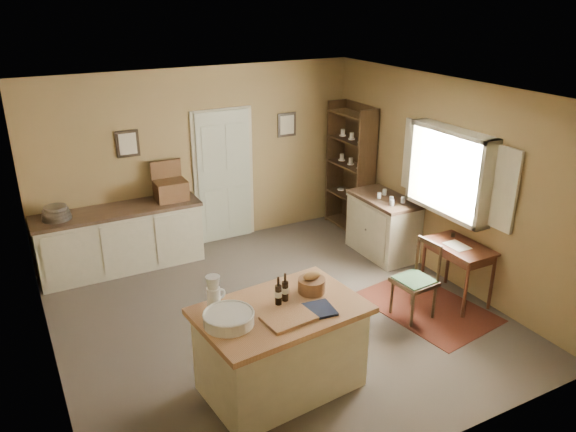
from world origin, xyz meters
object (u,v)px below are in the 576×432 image
object	(u,v)px
desk_chair	(414,282)
right_cabinet	(383,225)
work_island	(280,346)
sideboard	(121,237)
shelving_unit	(353,168)
writing_desk	(459,252)

from	to	relation	value
desk_chair	right_cabinet	world-z (taller)	right_cabinet
work_island	desk_chair	distance (m)	2.06
sideboard	shelving_unit	size ratio (longest dim) A/B	1.10
writing_desk	shelving_unit	bearing A→B (deg)	86.62
right_cabinet	shelving_unit	size ratio (longest dim) A/B	0.54
right_cabinet	writing_desk	bearing A→B (deg)	-89.99
work_island	right_cabinet	world-z (taller)	work_island
right_cabinet	work_island	bearing A→B (deg)	-143.92
writing_desk	shelving_unit	world-z (taller)	shelving_unit
sideboard	right_cabinet	bearing A→B (deg)	-21.01
desk_chair	shelving_unit	world-z (taller)	shelving_unit
sideboard	desk_chair	xyz separation A→B (m)	(2.80, -2.96, -0.01)
writing_desk	right_cabinet	size ratio (longest dim) A/B	0.76
sideboard	desk_chair	size ratio (longest dim) A/B	2.41
work_island	desk_chair	world-z (taller)	work_island
right_cabinet	sideboard	bearing A→B (deg)	158.99
writing_desk	desk_chair	bearing A→B (deg)	-175.32
work_island	right_cabinet	bearing A→B (deg)	30.51
work_island	writing_desk	world-z (taller)	work_island
shelving_unit	sideboard	bearing A→B (deg)	175.57
right_cabinet	desk_chair	bearing A→B (deg)	-114.86
sideboard	right_cabinet	distance (m)	3.79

